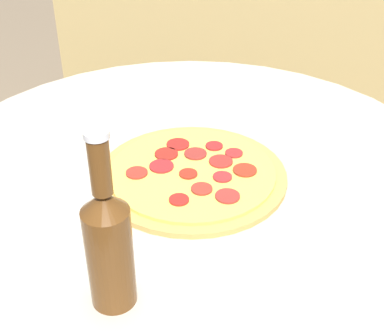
{
  "coord_description": "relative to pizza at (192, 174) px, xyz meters",
  "views": [
    {
      "loc": [
        0.16,
        -0.81,
        1.31
      ],
      "look_at": [
        0.01,
        -0.04,
        0.79
      ],
      "focal_mm": 50.0,
      "sensor_mm": 36.0,
      "label": 1
    }
  ],
  "objects": [
    {
      "name": "pizza",
      "position": [
        0.0,
        0.0,
        0.0
      ],
      "size": [
        0.34,
        0.34,
        0.02
      ],
      "color": "#C68E47",
      "rests_on": "table"
    },
    {
      "name": "table",
      "position": [
        -0.01,
        0.04,
        -0.18
      ],
      "size": [
        1.0,
        1.0,
        0.77
      ],
      "color": "#B2A893",
      "rests_on": "ground_plane"
    },
    {
      "name": "beer_bottle",
      "position": [
        -0.05,
        -0.3,
        0.09
      ],
      "size": [
        0.06,
        0.06,
        0.26
      ],
      "color": "#563314",
      "rests_on": "table"
    }
  ]
}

